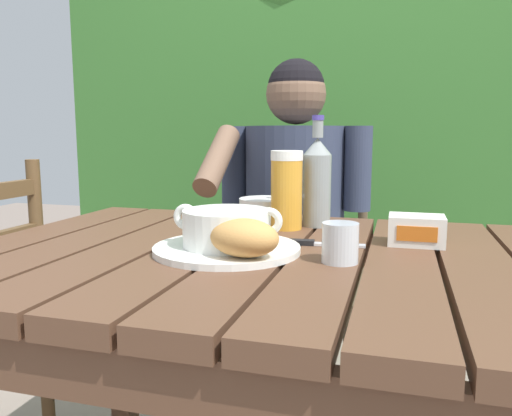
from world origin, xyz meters
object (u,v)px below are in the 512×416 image
bread_roll (247,238)px  butter_tub (416,230)px  chair_near_diner (303,278)px  diner_bowl (265,209)px  serving_plate (227,249)px  beer_glass (287,190)px  table_knife (313,243)px  water_glass_small (340,243)px  soup_bowl (227,227)px  beer_bottle (317,180)px  person_eating (291,219)px

bread_roll → butter_tub: size_ratio=1.29×
chair_near_diner → diner_bowl: chair_near_diner is taller
serving_plate → beer_glass: (0.06, 0.26, 0.08)m
butter_tub → diner_bowl: (-0.36, 0.19, -0.00)m
serving_plate → table_knife: (0.14, 0.10, -0.00)m
diner_bowl → serving_plate: bearing=-86.7°
water_glass_small → diner_bowl: 0.44m
butter_tub → table_knife: 0.21m
water_glass_small → table_knife: size_ratio=0.41×
soup_bowl → bread_roll: bearing=-49.4°
water_glass_small → diner_bowl: size_ratio=0.53×
water_glass_small → diner_bowl: water_glass_small is taller
beer_bottle → butter_tub: (0.22, -0.15, -0.08)m
serving_plate → diner_bowl: size_ratio=2.10×
serving_plate → beer_bottle: beer_bottle is taller
beer_bottle → butter_tub: 0.28m
person_eating → diner_bowl: size_ratio=9.31×
chair_near_diner → person_eating: size_ratio=0.75×
chair_near_diner → serving_plate: chair_near_diner is taller
beer_glass → serving_plate: bearing=-102.6°
bread_roll → water_glass_small: size_ratio=2.00×
person_eating → table_knife: bearing=-74.0°
chair_near_diner → water_glass_small: size_ratio=13.26×
soup_bowl → bread_roll: soup_bowl is taller
water_glass_small → diner_bowl: (-0.23, 0.37, -0.01)m
serving_plate → butter_tub: (0.34, 0.16, 0.02)m
serving_plate → water_glass_small: water_glass_small is taller
beer_bottle → butter_tub: size_ratio=2.43×
beer_bottle → diner_bowl: bearing=162.8°
soup_bowl → table_knife: (0.14, 0.10, -0.04)m
serving_plate → table_knife: size_ratio=1.62×
water_glass_small → butter_tub: water_glass_small is taller
soup_bowl → chair_near_diner: bearing=91.3°
beer_glass → chair_near_diner: bearing=97.0°
chair_near_diner → water_glass_small: 0.99m
serving_plate → beer_bottle: size_ratio=1.05×
beer_bottle → diner_bowl: beer_bottle is taller
soup_bowl → butter_tub: 0.38m
chair_near_diner → table_knife: chair_near_diner is taller
chair_near_diner → beer_bottle: size_ratio=3.52×
bread_roll → beer_glass: beer_glass is taller
chair_near_diner → bread_roll: 1.02m
person_eating → soup_bowl: person_eating is taller
person_eating → serving_plate: size_ratio=4.44×
person_eating → water_glass_small: person_eating is taller
serving_plate → water_glass_small: (0.21, -0.02, 0.03)m
chair_near_diner → butter_tub: (0.36, -0.72, 0.33)m
person_eating → soup_bowl: bearing=-88.1°
soup_bowl → table_knife: 0.18m
bread_roll → table_knife: (0.08, 0.17, -0.04)m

